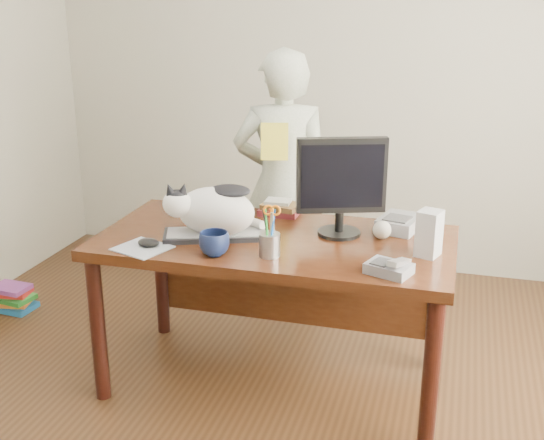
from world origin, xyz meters
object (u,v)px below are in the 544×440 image
(desk, at_px, (279,262))
(cat, at_px, (212,209))
(phone, at_px, (390,268))
(book_stack, at_px, (280,208))
(coffee_mug, at_px, (214,244))
(person, at_px, (283,185))
(book_pile_b, at_px, (13,298))
(mouse, at_px, (148,243))
(pen_cup, at_px, (270,242))
(speaker, at_px, (429,233))
(calculator, at_px, (399,223))
(keyboard, at_px, (216,234))
(baseball, at_px, (382,230))
(monitor, at_px, (341,181))

(desk, relative_size, cat, 3.57)
(phone, relative_size, book_stack, 0.98)
(coffee_mug, distance_m, person, 1.09)
(book_stack, xyz_separation_m, book_pile_b, (-1.65, 0.02, -0.71))
(person, bearing_deg, book_stack, 89.56)
(mouse, height_order, book_pile_b, mouse)
(pen_cup, distance_m, book_stack, 0.57)
(speaker, distance_m, calculator, 0.34)
(cat, distance_m, book_pile_b, 1.72)
(mouse, height_order, coffee_mug, coffee_mug)
(desk, distance_m, person, 0.77)
(keyboard, xyz_separation_m, book_pile_b, (-1.46, 0.42, -0.69))
(phone, xyz_separation_m, calculator, (-0.02, 0.54, 0.01))
(baseball, bearing_deg, pen_cup, -141.40)
(keyboard, xyz_separation_m, pen_cup, (0.30, -0.16, 0.05))
(desk, bearing_deg, cat, -150.63)
(phone, bearing_deg, speaker, 81.06)
(monitor, relative_size, book_stack, 2.21)
(desk, height_order, book_pile_b, desk)
(baseball, height_order, calculator, baseball)
(book_pile_b, bearing_deg, calculator, -2.20)
(speaker, bearing_deg, book_pile_b, -170.58)
(keyboard, height_order, book_stack, book_stack)
(keyboard, height_order, monitor, monitor)
(monitor, xyz_separation_m, person, (-0.46, 0.70, -0.24))
(cat, bearing_deg, book_stack, 42.83)
(baseball, xyz_separation_m, person, (-0.65, 0.69, -0.03))
(desk, distance_m, keyboard, 0.34)
(cat, distance_m, mouse, 0.32)
(cat, height_order, monitor, monitor)
(speaker, distance_m, person, 1.21)
(baseball, xyz_separation_m, calculator, (0.06, 0.15, -0.01))
(desk, height_order, baseball, baseball)
(speaker, relative_size, person, 0.13)
(speaker, height_order, person, person)
(speaker, relative_size, baseball, 2.36)
(desk, relative_size, coffee_mug, 12.35)
(phone, bearing_deg, desk, 166.62)
(cat, bearing_deg, baseball, -6.10)
(desk, bearing_deg, calculator, 19.26)
(coffee_mug, height_order, book_stack, coffee_mug)
(cat, bearing_deg, coffee_mug, -88.68)
(calculator, bearing_deg, mouse, -138.58)
(mouse, xyz_separation_m, person, (0.31, 1.08, -0.01))
(coffee_mug, bearing_deg, phone, -0.08)
(monitor, distance_m, pen_cup, 0.45)
(book_stack, bearing_deg, coffee_mug, -96.83)
(keyboard, relative_size, calculator, 1.98)
(keyboard, distance_m, mouse, 0.32)
(mouse, distance_m, baseball, 1.04)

